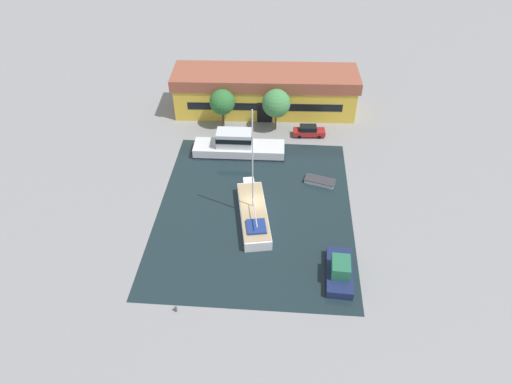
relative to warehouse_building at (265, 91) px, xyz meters
name	(u,v)px	position (x,y,z in m)	size (l,w,h in m)	color
ground_plane	(255,210)	(0.14, -24.72, -3.42)	(440.00, 440.00, 0.00)	gray
water_canal	(255,210)	(0.14, -24.72, -3.41)	(23.94, 29.80, 0.01)	#19282D
warehouse_building	(265,91)	(0.00, 0.00, 0.00)	(29.66, 9.11, 6.76)	gold
quay_tree_near_building	(276,103)	(1.98, -5.88, 1.14)	(4.27, 4.27, 6.70)	brown
quay_tree_by_water	(222,102)	(-6.23, -5.52, 0.82)	(3.88, 3.88, 6.20)	brown
parked_car	(309,131)	(7.10, -7.36, -2.57)	(4.88, 2.03, 1.72)	maroon
sailboat_moored	(253,213)	(0.09, -26.22, -2.63)	(5.04, 12.23, 14.66)	white
motor_cruiser	(237,146)	(-3.23, -12.73, -2.11)	(13.20, 3.97, 3.67)	silver
small_dinghy	(320,181)	(8.43, -18.80, -3.12)	(4.37, 2.77, 0.57)	silver
cabin_boat	(340,271)	(9.90, -34.65, -2.53)	(3.03, 6.49, 2.54)	#19234C
mooring_bollard	(176,309)	(-6.57, -40.26, -3.04)	(0.28, 0.28, 0.70)	#47474C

